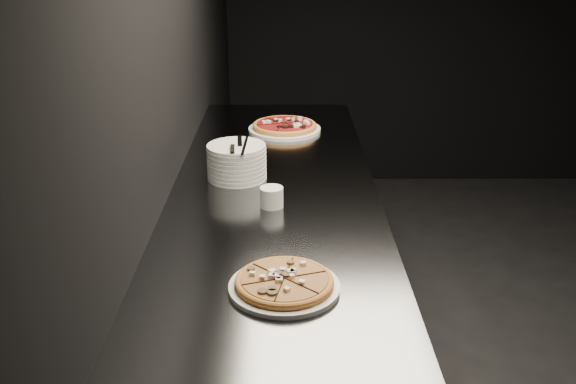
{
  "coord_description": "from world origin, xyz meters",
  "views": [
    {
      "loc": [
        -2.09,
        -2.14,
        1.78
      ],
      "look_at": [
        -2.08,
        -0.11,
        0.96
      ],
      "focal_mm": 40.0,
      "sensor_mm": 36.0,
      "label": 1
    }
  ],
  "objects_px": {
    "pizza_mushroom": "(284,283)",
    "plate_stack": "(237,162)",
    "ramekin": "(272,197)",
    "pizza_tomato": "(285,127)",
    "counter": "(275,300)",
    "cutlery": "(238,146)"
  },
  "relations": [
    {
      "from": "cutlery",
      "to": "ramekin",
      "type": "xyz_separation_m",
      "value": [
        0.13,
        -0.25,
        -0.1
      ]
    },
    {
      "from": "ramekin",
      "to": "cutlery",
      "type": "bearing_deg",
      "value": 116.53
    },
    {
      "from": "ramekin",
      "to": "pizza_tomato",
      "type": "bearing_deg",
      "value": 87.22
    },
    {
      "from": "pizza_mushroom",
      "to": "pizza_tomato",
      "type": "xyz_separation_m",
      "value": [
        -0.0,
        1.42,
        0.0
      ]
    },
    {
      "from": "pizza_mushroom",
      "to": "ramekin",
      "type": "relative_size",
      "value": 4.13
    },
    {
      "from": "plate_stack",
      "to": "ramekin",
      "type": "distance_m",
      "value": 0.3
    },
    {
      "from": "cutlery",
      "to": "pizza_tomato",
      "type": "bearing_deg",
      "value": 70.46
    },
    {
      "from": "counter",
      "to": "ramekin",
      "type": "distance_m",
      "value": 0.52
    },
    {
      "from": "pizza_mushroom",
      "to": "counter",
      "type": "bearing_deg",
      "value": 93.17
    },
    {
      "from": "counter",
      "to": "pizza_mushroom",
      "type": "height_order",
      "value": "pizza_mushroom"
    },
    {
      "from": "pizza_tomato",
      "to": "ramekin",
      "type": "height_order",
      "value": "ramekin"
    },
    {
      "from": "counter",
      "to": "pizza_mushroom",
      "type": "bearing_deg",
      "value": -86.83
    },
    {
      "from": "pizza_mushroom",
      "to": "plate_stack",
      "type": "bearing_deg",
      "value": 102.45
    },
    {
      "from": "plate_stack",
      "to": "counter",
      "type": "bearing_deg",
      "value": -40.32
    },
    {
      "from": "pizza_tomato",
      "to": "ramekin",
      "type": "distance_m",
      "value": 0.88
    },
    {
      "from": "cutlery",
      "to": "pizza_mushroom",
      "type": "bearing_deg",
      "value": -82.27
    },
    {
      "from": "counter",
      "to": "ramekin",
      "type": "xyz_separation_m",
      "value": [
        -0.01,
        -0.15,
        0.5
      ]
    },
    {
      "from": "counter",
      "to": "plate_stack",
      "type": "distance_m",
      "value": 0.56
    },
    {
      "from": "plate_stack",
      "to": "cutlery",
      "type": "distance_m",
      "value": 0.07
    },
    {
      "from": "cutlery",
      "to": "plate_stack",
      "type": "bearing_deg",
      "value": 113.24
    },
    {
      "from": "pizza_tomato",
      "to": "plate_stack",
      "type": "height_order",
      "value": "plate_stack"
    },
    {
      "from": "ramekin",
      "to": "pizza_mushroom",
      "type": "bearing_deg",
      "value": -85.39
    }
  ]
}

